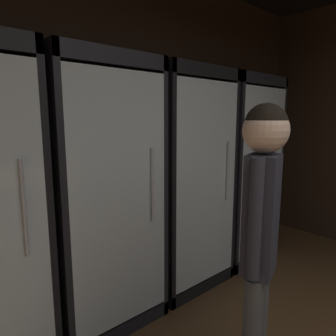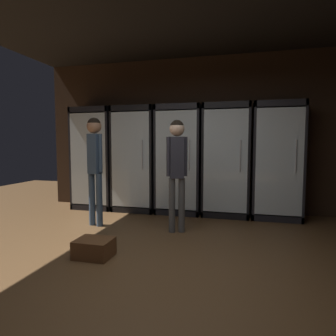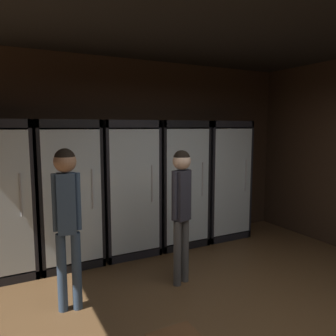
{
  "view_description": "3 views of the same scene",
  "coord_description": "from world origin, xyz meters",
  "px_view_note": "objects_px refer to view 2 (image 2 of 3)",
  "views": [
    {
      "loc": [
        -1.28,
        0.82,
        1.49
      ],
      "look_at": [
        0.23,
        2.56,
        1.11
      ],
      "focal_mm": 31.92,
      "sensor_mm": 36.0,
      "label": 1
    },
    {
      "loc": [
        0.79,
        -2.37,
        1.24
      ],
      "look_at": [
        -0.5,
        2.71,
        0.8
      ],
      "focal_mm": 31.2,
      "sensor_mm": 36.0,
      "label": 2
    },
    {
      "loc": [
        -1.89,
        -1.62,
        1.82
      ],
      "look_at": [
        0.31,
        2.62,
        1.21
      ],
      "focal_mm": 35.08,
      "sensor_mm": 36.0,
      "label": 3
    }
  ],
  "objects_px": {
    "cooler_far_left": "(97,159)",
    "cooler_left": "(137,160)",
    "shopper_near": "(95,157)",
    "cooler_far_right": "(277,162)",
    "cooler_center": "(180,161)",
    "cooler_right": "(226,161)",
    "wine_crate_floor": "(94,248)",
    "shopper_far": "(177,161)"
  },
  "relations": [
    {
      "from": "cooler_far_left",
      "to": "cooler_left",
      "type": "xyz_separation_m",
      "value": [
        0.82,
        0.0,
        -0.0
      ]
    },
    {
      "from": "cooler_left",
      "to": "shopper_near",
      "type": "distance_m",
      "value": 1.2
    },
    {
      "from": "shopper_near",
      "to": "cooler_far_right",
      "type": "bearing_deg",
      "value": 23.56
    },
    {
      "from": "cooler_center",
      "to": "cooler_far_right",
      "type": "bearing_deg",
      "value": -0.02
    },
    {
      "from": "cooler_far_left",
      "to": "cooler_right",
      "type": "relative_size",
      "value": 1.0
    },
    {
      "from": "cooler_right",
      "to": "cooler_center",
      "type": "bearing_deg",
      "value": -179.92
    },
    {
      "from": "cooler_far_left",
      "to": "cooler_right",
      "type": "distance_m",
      "value": 2.46
    },
    {
      "from": "cooler_far_left",
      "to": "wine_crate_floor",
      "type": "xyz_separation_m",
      "value": [
        1.17,
        -2.3,
        -0.83
      ]
    },
    {
      "from": "cooler_center",
      "to": "cooler_right",
      "type": "xyz_separation_m",
      "value": [
        0.82,
        0.0,
        0.0
      ]
    },
    {
      "from": "cooler_left",
      "to": "cooler_far_right",
      "type": "relative_size",
      "value": 1.0
    },
    {
      "from": "cooler_far_left",
      "to": "cooler_far_right",
      "type": "relative_size",
      "value": 1.0
    },
    {
      "from": "cooler_left",
      "to": "wine_crate_floor",
      "type": "height_order",
      "value": "cooler_left"
    },
    {
      "from": "cooler_far_left",
      "to": "shopper_near",
      "type": "bearing_deg",
      "value": -63.24
    },
    {
      "from": "shopper_near",
      "to": "wine_crate_floor",
      "type": "bearing_deg",
      "value": -62.78
    },
    {
      "from": "cooler_right",
      "to": "wine_crate_floor",
      "type": "height_order",
      "value": "cooler_right"
    },
    {
      "from": "cooler_center",
      "to": "shopper_near",
      "type": "xyz_separation_m",
      "value": [
        -1.05,
        -1.17,
        0.11
      ]
    },
    {
      "from": "shopper_far",
      "to": "shopper_near",
      "type": "bearing_deg",
      "value": 178.91
    },
    {
      "from": "cooler_far_right",
      "to": "cooler_left",
      "type": "bearing_deg",
      "value": 179.99
    },
    {
      "from": "cooler_right",
      "to": "shopper_near",
      "type": "height_order",
      "value": "cooler_right"
    },
    {
      "from": "cooler_center",
      "to": "shopper_far",
      "type": "height_order",
      "value": "cooler_center"
    },
    {
      "from": "cooler_far_left",
      "to": "wine_crate_floor",
      "type": "distance_m",
      "value": 2.71
    },
    {
      "from": "cooler_right",
      "to": "wine_crate_floor",
      "type": "relative_size",
      "value": 4.89
    },
    {
      "from": "cooler_far_right",
      "to": "cooler_right",
      "type": "bearing_deg",
      "value": 179.88
    },
    {
      "from": "cooler_left",
      "to": "shopper_near",
      "type": "relative_size",
      "value": 1.18
    },
    {
      "from": "cooler_far_right",
      "to": "wine_crate_floor",
      "type": "xyz_separation_m",
      "value": [
        -2.1,
        -2.3,
        -0.84
      ]
    },
    {
      "from": "cooler_left",
      "to": "shopper_far",
      "type": "bearing_deg",
      "value": -49.2
    },
    {
      "from": "cooler_far_left",
      "to": "cooler_left",
      "type": "height_order",
      "value": "same"
    },
    {
      "from": "cooler_center",
      "to": "shopper_near",
      "type": "bearing_deg",
      "value": -131.78
    },
    {
      "from": "cooler_far_left",
      "to": "cooler_far_right",
      "type": "bearing_deg",
      "value": -0.0
    },
    {
      "from": "cooler_left",
      "to": "cooler_far_left",
      "type": "bearing_deg",
      "value": -179.97
    },
    {
      "from": "cooler_far_left",
      "to": "cooler_left",
      "type": "distance_m",
      "value": 0.82
    },
    {
      "from": "cooler_far_left",
      "to": "cooler_center",
      "type": "bearing_deg",
      "value": 0.02
    },
    {
      "from": "cooler_far_left",
      "to": "cooler_right",
      "type": "bearing_deg",
      "value": 0.04
    },
    {
      "from": "cooler_left",
      "to": "cooler_right",
      "type": "xyz_separation_m",
      "value": [
        1.64,
        0.0,
        0.0
      ]
    },
    {
      "from": "cooler_left",
      "to": "cooler_center",
      "type": "xyz_separation_m",
      "value": [
        0.82,
        0.0,
        -0.0
      ]
    },
    {
      "from": "shopper_near",
      "to": "cooler_center",
      "type": "bearing_deg",
      "value": 48.22
    },
    {
      "from": "shopper_near",
      "to": "cooler_left",
      "type": "bearing_deg",
      "value": 79.0
    },
    {
      "from": "wine_crate_floor",
      "to": "cooler_center",
      "type": "bearing_deg",
      "value": 78.59
    },
    {
      "from": "cooler_left",
      "to": "cooler_center",
      "type": "height_order",
      "value": "same"
    },
    {
      "from": "cooler_center",
      "to": "shopper_near",
      "type": "distance_m",
      "value": 1.57
    },
    {
      "from": "cooler_far_right",
      "to": "cooler_center",
      "type": "bearing_deg",
      "value": 179.98
    },
    {
      "from": "cooler_right",
      "to": "cooler_far_right",
      "type": "height_order",
      "value": "same"
    }
  ]
}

